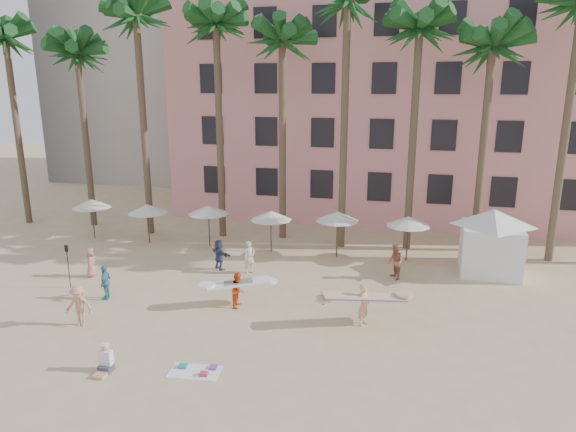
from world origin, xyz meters
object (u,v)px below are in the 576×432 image
Objects in this scene: cabana at (492,236)px; carrier_white at (238,288)px; carrier_yellow at (364,302)px; pink_hotel at (413,108)px.

cabana reaches higher than carrier_white.
carrier_white is at bearing -148.77° from cabana.
carrier_yellow is 5.75m from carrier_white.
cabana is 1.33× the size of carrier_yellow.
pink_hotel is 9.92× the size of carrier_yellow.
carrier_yellow is at bearing -94.46° from pink_hotel.
pink_hotel is 11.97× the size of carrier_white.
carrier_yellow is (-1.72, -22.10, -6.97)m from pink_hotel.
carrier_white is at bearing 173.93° from carrier_yellow.
carrier_white is at bearing -109.08° from pink_hotel.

